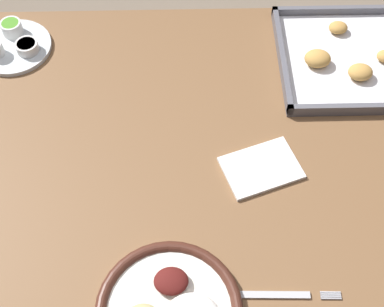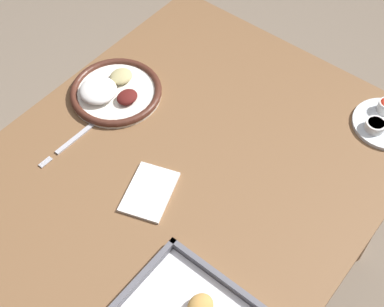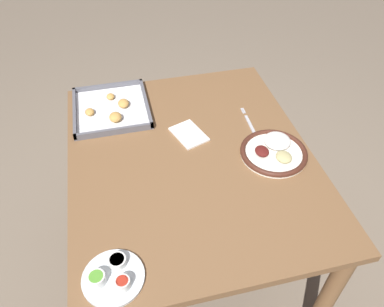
% 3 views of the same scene
% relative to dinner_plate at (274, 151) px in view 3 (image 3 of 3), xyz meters
% --- Properties ---
extents(ground_plane, '(8.00, 8.00, 0.00)m').
position_rel_dinner_plate_xyz_m(ground_plane, '(0.06, 0.30, -0.76)').
color(ground_plane, '#7A6B59').
extents(dining_table, '(1.06, 0.88, 0.75)m').
position_rel_dinner_plate_xyz_m(dining_table, '(0.06, 0.30, -0.13)').
color(dining_table, brown).
rests_on(dining_table, ground_plane).
extents(dinner_plate, '(0.25, 0.25, 0.05)m').
position_rel_dinner_plate_xyz_m(dinner_plate, '(0.00, 0.00, 0.00)').
color(dinner_plate, white).
rests_on(dinner_plate, dining_table).
extents(fork, '(0.21, 0.02, 0.00)m').
position_rel_dinner_plate_xyz_m(fork, '(0.17, 0.03, -0.01)').
color(fork, '#B2B2B7').
rests_on(fork, dining_table).
extents(saucer_plate, '(0.17, 0.17, 0.04)m').
position_rel_dinner_plate_xyz_m(saucer_plate, '(-0.36, 0.62, 0.00)').
color(saucer_plate, silver).
rests_on(saucer_plate, dining_table).
extents(baking_tray, '(0.33, 0.31, 0.04)m').
position_rel_dinner_plate_xyz_m(baking_tray, '(0.40, 0.56, -0.00)').
color(baking_tray, '#595960').
rests_on(baking_tray, dining_table).
extents(napkin, '(0.17, 0.14, 0.01)m').
position_rel_dinner_plate_xyz_m(napkin, '(0.18, 0.28, -0.01)').
color(napkin, white).
rests_on(napkin, dining_table).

